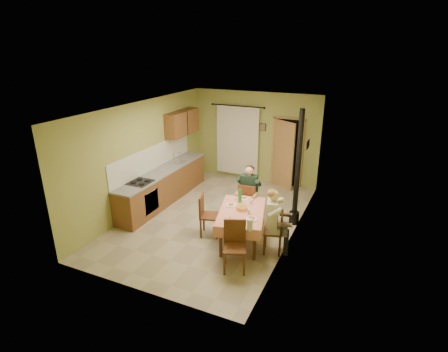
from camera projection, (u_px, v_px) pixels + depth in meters
The scene contains 17 objects.
floor at pixel (213, 218), 8.79m from camera, with size 4.00×6.00×0.01m, color tan.
room_shell at pixel (212, 149), 8.15m from camera, with size 4.04×6.04×2.82m.
kitchen_run at pixel (164, 185), 9.62m from camera, with size 0.64×3.64×1.56m.
upper_cabinets at pixel (182, 123), 10.25m from camera, with size 0.35×1.40×0.70m, color brown.
curtain at pixel (237, 140), 11.03m from camera, with size 1.70×0.07×2.22m.
doorway at pixel (285, 153), 10.47m from camera, with size 0.96×0.47×2.15m.
dining_table at pixel (241, 226), 7.64m from camera, with size 1.33×1.77×0.76m.
tableware at pixel (242, 210), 7.39m from camera, with size 0.93×1.50×0.33m.
chair_far at pixel (248, 209), 8.61m from camera, with size 0.47×0.47×1.00m.
chair_near at pixel (234, 256), 6.72m from camera, with size 0.56×0.56×0.99m.
chair_right at pixel (273, 240), 7.28m from camera, with size 0.45×0.45×0.93m.
chair_left at pixel (209, 223), 7.95m from camera, with size 0.52×0.52×0.98m.
man_far at pixel (249, 187), 8.42m from camera, with size 0.60×0.49×1.39m.
man_right at pixel (274, 214), 7.08m from camera, with size 0.54×0.63×1.39m.
stove_flue at pixel (297, 184), 8.21m from camera, with size 0.24×0.24×2.80m.
picture_back at pixel (263, 127), 10.61m from camera, with size 0.19×0.03×0.23m, color black.
picture_right at pixel (308, 145), 8.40m from camera, with size 0.03×0.31×0.21m, color brown.
Camera 1 is at (3.47, -7.04, 4.11)m, focal length 28.00 mm.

